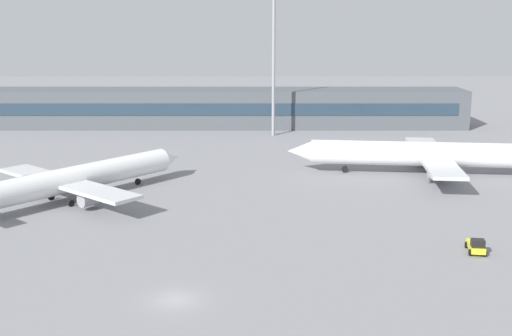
{
  "coord_description": "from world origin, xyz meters",
  "views": [
    {
      "loc": [
        7.31,
        -53.01,
        24.59
      ],
      "look_at": [
        7.04,
        40.0,
        3.0
      ],
      "focal_mm": 44.26,
      "sensor_mm": 36.0,
      "label": 1
    }
  ],
  "objects_px": {
    "airplane_near": "(75,179)",
    "baggage_tug_yellow": "(478,246)",
    "floodlight_tower_west": "(275,55)",
    "airplane_mid": "(426,154)"
  },
  "relations": [
    {
      "from": "airplane_near",
      "to": "airplane_mid",
      "type": "distance_m",
      "value": 55.62
    },
    {
      "from": "floodlight_tower_west",
      "to": "baggage_tug_yellow",
      "type": "bearing_deg",
      "value": -74.54
    },
    {
      "from": "airplane_near",
      "to": "floodlight_tower_west",
      "type": "bearing_deg",
      "value": 60.49
    },
    {
      "from": "airplane_mid",
      "to": "floodlight_tower_west",
      "type": "xyz_separation_m",
      "value": [
        -23.87,
        36.76,
        14.28
      ]
    },
    {
      "from": "airplane_mid",
      "to": "floodlight_tower_west",
      "type": "relative_size",
      "value": 1.45
    },
    {
      "from": "airplane_near",
      "to": "baggage_tug_yellow",
      "type": "relative_size",
      "value": 8.65
    },
    {
      "from": "floodlight_tower_west",
      "to": "airplane_near",
      "type": "bearing_deg",
      "value": -119.51
    },
    {
      "from": "airplane_near",
      "to": "airplane_mid",
      "type": "xyz_separation_m",
      "value": [
        53.43,
        15.46,
        0.36
      ]
    },
    {
      "from": "airplane_near",
      "to": "airplane_mid",
      "type": "relative_size",
      "value": 0.72
    },
    {
      "from": "baggage_tug_yellow",
      "to": "floodlight_tower_west",
      "type": "distance_m",
      "value": 77.7
    }
  ]
}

